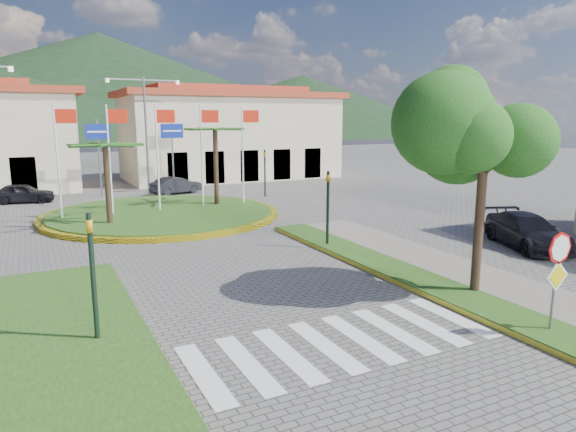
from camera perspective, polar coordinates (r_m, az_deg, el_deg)
name	(u,v)px	position (r m, az deg, el deg)	size (l,w,h in m)	color
ground	(464,432)	(10.07, 18.99, -21.72)	(160.00, 160.00, 0.00)	#5E5B59
verge_right	(547,332)	(14.53, 26.80, -11.48)	(1.60, 28.00, 0.18)	#244714
median_left	(38,361)	(12.86, -26.02, -14.32)	(5.00, 14.00, 0.18)	#244714
crosswalk	(339,342)	(12.78, 5.71, -13.79)	(8.00, 3.00, 0.01)	silver
roundabout_island	(162,213)	(28.92, -13.79, 0.28)	(12.70, 12.70, 6.00)	yellow
stop_sign	(557,266)	(14.07, 27.76, -4.97)	(0.80, 0.11, 2.65)	slate
deciduous_tree	(486,123)	(15.98, 21.17, 9.61)	(3.60, 3.60, 6.80)	black
traffic_light_left	(92,266)	(12.75, -20.91, -5.26)	(0.15, 0.18, 3.20)	black
traffic_light_right	(328,202)	(21.06, 4.45, 1.59)	(0.15, 0.18, 3.20)	black
traffic_light_far	(265,168)	(34.99, -2.59, 5.31)	(0.18, 0.15, 3.20)	black
direction_sign_west	(99,145)	(37.01, -20.31, 7.42)	(1.60, 0.14, 5.20)	slate
direction_sign_east	(172,143)	(37.92, -12.73, 7.89)	(1.60, 0.14, 5.20)	slate
street_lamp_centre	(146,130)	(36.50, -15.49, 9.18)	(4.80, 0.16, 8.00)	slate
building_right	(230,134)	(46.71, -6.49, 9.06)	(19.08, 9.54, 8.05)	beige
hill_far_mid	(101,85)	(167.39, -20.09, 13.55)	(180.00, 180.00, 30.00)	black
hill_far_east	(303,105)	(160.15, 1.63, 12.18)	(120.00, 120.00, 18.00)	black
hill_near_back	(5,106)	(135.82, -28.96, 10.67)	(110.00, 110.00, 16.00)	black
car_dark_a	(23,193)	(36.61, -27.39, 2.28)	(1.49, 3.70, 1.26)	black
car_dark_b	(176,185)	(37.21, -12.33, 3.34)	(1.29, 3.71, 1.22)	black
car_side_right	(527,231)	(23.59, 24.99, -1.50)	(1.92, 4.73, 1.37)	black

